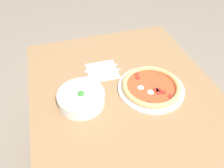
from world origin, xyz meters
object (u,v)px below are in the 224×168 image
at_px(fork, 104,73).
at_px(pizza, 151,87).
at_px(bowl, 81,97).
at_px(knife, 103,68).

bearing_deg(fork, pizza, 133.71).
bearing_deg(pizza, bowl, 88.37).
relative_size(pizza, bowl, 1.51).
relative_size(bowl, knife, 1.11).
distance_m(fork, knife, 0.05).
relative_size(pizza, fork, 1.66).
distance_m(pizza, fork, 0.27).
relative_size(pizza, knife, 1.68).
height_order(fork, knife, same).
xyz_separation_m(pizza, fork, (0.18, 0.19, -0.01)).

